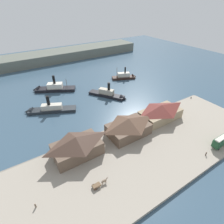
{
  "coord_description": "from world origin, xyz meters",
  "views": [
    {
      "loc": [
        -36.54,
        -56.68,
        50.48
      ],
      "look_at": [
        3.74,
        6.01,
        2.0
      ],
      "focal_mm": 28.92,
      "sensor_mm": 36.0,
      "label": 1
    }
  ],
  "objects_px": {
    "mooring_post_east": "(170,106)",
    "ferry_outer_harbor": "(51,88)",
    "pedestrian_walking_east": "(35,206)",
    "pedestrian_near_east_shed": "(206,154)",
    "street_tram": "(222,140)",
    "ferry_approaching_west": "(47,109)",
    "ferry_shed_central_terminal": "(128,126)",
    "ferry_shed_customs_shed": "(161,112)",
    "ferry_near_quay": "(110,95)",
    "ferry_mid_harbor": "(126,76)",
    "ferry_shed_east_terminal": "(77,146)",
    "mooring_post_west": "(191,98)",
    "horse_cart": "(100,184)"
  },
  "relations": [
    {
      "from": "horse_cart",
      "to": "street_tram",
      "type": "bearing_deg",
      "value": -11.5
    },
    {
      "from": "ferry_shed_customs_shed",
      "to": "mooring_post_east",
      "type": "height_order",
      "value": "ferry_shed_customs_shed"
    },
    {
      "from": "ferry_shed_central_terminal",
      "to": "pedestrian_walking_east",
      "type": "distance_m",
      "value": 42.13
    },
    {
      "from": "ferry_shed_central_terminal",
      "to": "ferry_shed_customs_shed",
      "type": "relative_size",
      "value": 0.87
    },
    {
      "from": "ferry_outer_harbor",
      "to": "ferry_shed_customs_shed",
      "type": "bearing_deg",
      "value": -60.52
    },
    {
      "from": "street_tram",
      "to": "pedestrian_near_east_shed",
      "type": "relative_size",
      "value": 5.76
    },
    {
      "from": "mooring_post_east",
      "to": "ferry_near_quay",
      "type": "relative_size",
      "value": 0.04
    },
    {
      "from": "ferry_shed_customs_shed",
      "to": "ferry_near_quay",
      "type": "bearing_deg",
      "value": 102.05
    },
    {
      "from": "ferry_shed_customs_shed",
      "to": "mooring_post_east",
      "type": "relative_size",
      "value": 21.91
    },
    {
      "from": "mooring_post_east",
      "to": "ferry_near_quay",
      "type": "bearing_deg",
      "value": 123.91
    },
    {
      "from": "ferry_shed_central_terminal",
      "to": "ferry_approaching_west",
      "type": "relative_size",
      "value": 0.68
    },
    {
      "from": "pedestrian_near_east_shed",
      "to": "ferry_near_quay",
      "type": "xyz_separation_m",
      "value": [
        -4.27,
        58.86,
        -0.38
      ]
    },
    {
      "from": "ferry_near_quay",
      "to": "ferry_approaching_west",
      "type": "bearing_deg",
      "value": 173.63
    },
    {
      "from": "mooring_post_east",
      "to": "ferry_shed_customs_shed",
      "type": "bearing_deg",
      "value": -159.26
    },
    {
      "from": "ferry_approaching_west",
      "to": "ferry_mid_harbor",
      "type": "height_order",
      "value": "ferry_approaching_west"
    },
    {
      "from": "ferry_shed_customs_shed",
      "to": "pedestrian_walking_east",
      "type": "distance_m",
      "value": 61.05
    },
    {
      "from": "ferry_approaching_west",
      "to": "street_tram",
      "type": "bearing_deg",
      "value": -51.48
    },
    {
      "from": "ferry_shed_customs_shed",
      "to": "ferry_mid_harbor",
      "type": "xyz_separation_m",
      "value": [
        17.28,
        50.34,
        -3.41
      ]
    },
    {
      "from": "mooring_post_east",
      "to": "pedestrian_near_east_shed",
      "type": "bearing_deg",
      "value": -115.76
    },
    {
      "from": "pedestrian_near_east_shed",
      "to": "ferry_near_quay",
      "type": "relative_size",
      "value": 0.07
    },
    {
      "from": "ferry_shed_customs_shed",
      "to": "horse_cart",
      "type": "xyz_separation_m",
      "value": [
        -41.58,
        -15.97,
        -2.86
      ]
    },
    {
      "from": "pedestrian_near_east_shed",
      "to": "ferry_mid_harbor",
      "type": "xyz_separation_m",
      "value": [
        20.02,
        76.36,
        -0.37
      ]
    },
    {
      "from": "ferry_outer_harbor",
      "to": "ferry_approaching_west",
      "type": "distance_m",
      "value": 24.58
    },
    {
      "from": "ferry_shed_central_terminal",
      "to": "pedestrian_walking_east",
      "type": "xyz_separation_m",
      "value": [
        -40.41,
        -11.46,
        -3.24
      ]
    },
    {
      "from": "ferry_shed_east_terminal",
      "to": "pedestrian_near_east_shed",
      "type": "height_order",
      "value": "ferry_shed_east_terminal"
    },
    {
      "from": "ferry_approaching_west",
      "to": "ferry_near_quay",
      "type": "bearing_deg",
      "value": -6.37
    },
    {
      "from": "ferry_shed_east_terminal",
      "to": "ferry_shed_central_terminal",
      "type": "distance_m",
      "value": 22.56
    },
    {
      "from": "ferry_shed_central_terminal",
      "to": "ferry_approaching_west",
      "type": "xyz_separation_m",
      "value": [
        -23.62,
        37.71,
        -3.8
      ]
    },
    {
      "from": "ferry_shed_east_terminal",
      "to": "ferry_shed_central_terminal",
      "type": "bearing_deg",
      "value": -1.6
    },
    {
      "from": "ferry_near_quay",
      "to": "mooring_post_west",
      "type": "bearing_deg",
      "value": -37.78
    },
    {
      "from": "ferry_outer_harbor",
      "to": "ferry_mid_harbor",
      "type": "xyz_separation_m",
      "value": [
        50.98,
        -9.29,
        -0.1
      ]
    },
    {
      "from": "street_tram",
      "to": "ferry_outer_harbor",
      "type": "relative_size",
      "value": 0.36
    },
    {
      "from": "street_tram",
      "to": "pedestrian_walking_east",
      "type": "height_order",
      "value": "street_tram"
    },
    {
      "from": "ferry_shed_central_terminal",
      "to": "horse_cart",
      "type": "distance_m",
      "value": 27.09
    },
    {
      "from": "pedestrian_walking_east",
      "to": "ferry_mid_harbor",
      "type": "xyz_separation_m",
      "value": [
        76.99,
        62.66,
        -0.41
      ]
    },
    {
      "from": "ferry_shed_customs_shed",
      "to": "horse_cart",
      "type": "distance_m",
      "value": 44.63
    },
    {
      "from": "street_tram",
      "to": "mooring_post_east",
      "type": "xyz_separation_m",
      "value": [
        5.04,
        30.39,
        -2.1
      ]
    },
    {
      "from": "mooring_post_west",
      "to": "ferry_mid_harbor",
      "type": "relative_size",
      "value": 0.05
    },
    {
      "from": "ferry_shed_central_terminal",
      "to": "horse_cart",
      "type": "xyz_separation_m",
      "value": [
        -22.27,
        -15.11,
        -3.09
      ]
    },
    {
      "from": "ferry_shed_central_terminal",
      "to": "pedestrian_near_east_shed",
      "type": "bearing_deg",
      "value": -56.64
    },
    {
      "from": "pedestrian_walking_east",
      "to": "pedestrian_near_east_shed",
      "type": "height_order",
      "value": "pedestrian_walking_east"
    },
    {
      "from": "ferry_approaching_west",
      "to": "ferry_mid_harbor",
      "type": "bearing_deg",
      "value": 12.63
    },
    {
      "from": "pedestrian_near_east_shed",
      "to": "ferry_approaching_west",
      "type": "height_order",
      "value": "ferry_approaching_west"
    },
    {
      "from": "mooring_post_east",
      "to": "ferry_near_quay",
      "type": "height_order",
      "value": "ferry_near_quay"
    },
    {
      "from": "mooring_post_east",
      "to": "ferry_outer_harbor",
      "type": "relative_size",
      "value": 0.04
    },
    {
      "from": "ferry_shed_central_terminal",
      "to": "ferry_shed_customs_shed",
      "type": "xyz_separation_m",
      "value": [
        19.31,
        0.86,
        -0.23
      ]
    },
    {
      "from": "ferry_shed_central_terminal",
      "to": "pedestrian_near_east_shed",
      "type": "distance_m",
      "value": 30.3
    },
    {
      "from": "ferry_shed_east_terminal",
      "to": "street_tram",
      "type": "bearing_deg",
      "value": -27.68
    },
    {
      "from": "ferry_shed_east_terminal",
      "to": "horse_cart",
      "type": "xyz_separation_m",
      "value": [
        0.28,
        -15.74,
        -3.22
      ]
    },
    {
      "from": "mooring_post_east",
      "to": "street_tram",
      "type": "bearing_deg",
      "value": -99.41
    }
  ]
}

